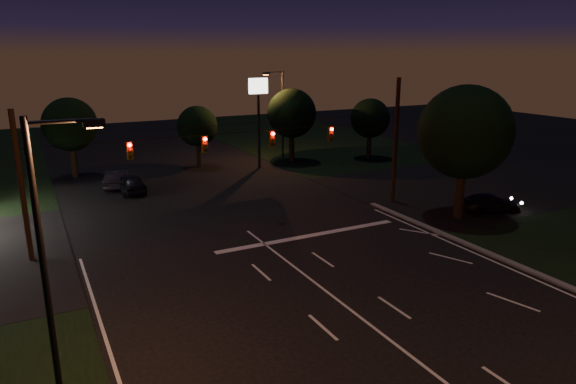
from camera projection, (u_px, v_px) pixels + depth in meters
ground at (390, 340)px, 19.70m from camera, size 140.00×140.00×0.00m
cross_street_right at (462, 186)px, 42.26m from camera, size 20.00×16.00×0.02m
stop_bar at (310, 236)px, 30.88m from camera, size 12.00×0.50×0.01m
utility_pole_right at (392, 202)px, 37.87m from camera, size 0.30×0.30×9.00m
utility_pole_left at (32, 260)px, 27.25m from camera, size 0.28×0.28×8.00m
signal_span at (239, 141)px, 31.08m from camera, size 24.00×0.40×1.56m
pole_sign_right at (258, 102)px, 47.31m from camera, size 1.80×0.30×8.40m
street_light_left at (50, 244)px, 15.06m from camera, size 2.20×0.35×9.00m
street_light_right_far at (280, 109)px, 50.72m from camera, size 2.20×0.35×9.00m
tree_right_near at (463, 133)px, 32.90m from camera, size 6.00×6.00×8.76m
tree_far_b at (70, 125)px, 44.21m from camera, size 4.60×4.60×6.98m
tree_far_c at (197, 127)px, 48.39m from camera, size 3.80×3.80×5.86m
tree_far_d at (291, 114)px, 50.43m from camera, size 4.80×4.80×7.30m
tree_far_e at (370, 119)px, 52.43m from camera, size 4.00×4.00×6.18m
car_oncoming_a at (130, 183)px, 40.22m from camera, size 1.98×4.51×1.51m
car_oncoming_b at (117, 179)px, 41.79m from camera, size 2.73×4.51×1.40m
car_cross at (490, 203)px, 35.39m from camera, size 4.62×2.97×1.24m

